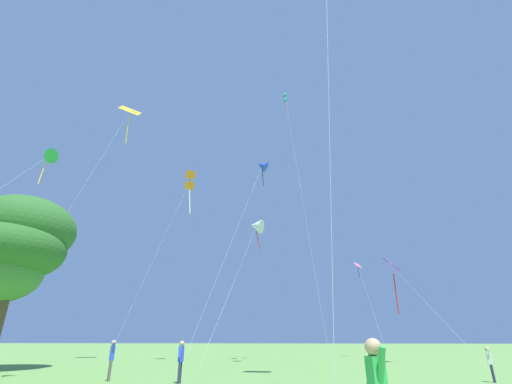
{
  "coord_description": "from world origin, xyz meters",
  "views": [
    {
      "loc": [
        -0.8,
        -2.5,
        1.78
      ],
      "look_at": [
        -4.28,
        26.9,
        14.28
      ],
      "focal_mm": 24.61,
      "sensor_mm": 36.0,
      "label": 1
    }
  ],
  "objects_px": {
    "kite_pink_low": "(359,270)",
    "kite_white_distant": "(256,226)",
    "person_with_spool": "(112,356)",
    "kite_green_small": "(47,156)",
    "kite_yellow_diamond": "(127,120)",
    "person_in_blue_jacket": "(181,357)",
    "tree_right_cluster": "(15,246)",
    "kite_blue_delta": "(262,166)",
    "person_child_small": "(490,361)",
    "kite_teal_box": "(286,101)",
    "kite_purple_streamer": "(394,275)",
    "kite_orange_box": "(190,181)"
  },
  "relations": [
    {
      "from": "kite_green_small",
      "to": "kite_teal_box",
      "type": "height_order",
      "value": "kite_teal_box"
    },
    {
      "from": "kite_yellow_diamond",
      "to": "person_in_blue_jacket",
      "type": "bearing_deg",
      "value": -47.69
    },
    {
      "from": "person_with_spool",
      "to": "kite_pink_low",
      "type": "bearing_deg",
      "value": 57.26
    },
    {
      "from": "person_in_blue_jacket",
      "to": "tree_right_cluster",
      "type": "height_order",
      "value": "tree_right_cluster"
    },
    {
      "from": "person_child_small",
      "to": "person_in_blue_jacket",
      "type": "height_order",
      "value": "person_in_blue_jacket"
    },
    {
      "from": "kite_white_distant",
      "to": "person_with_spool",
      "type": "xyz_separation_m",
      "value": [
        -5.37,
        -13.28,
        -10.39
      ]
    },
    {
      "from": "kite_blue_delta",
      "to": "kite_yellow_diamond",
      "type": "bearing_deg",
      "value": -171.66
    },
    {
      "from": "kite_green_small",
      "to": "person_with_spool",
      "type": "bearing_deg",
      "value": 22.35
    },
    {
      "from": "tree_right_cluster",
      "to": "kite_orange_box",
      "type": "bearing_deg",
      "value": 50.88
    },
    {
      "from": "kite_orange_box",
      "to": "person_with_spool",
      "type": "distance_m",
      "value": 21.66
    },
    {
      "from": "kite_pink_low",
      "to": "kite_white_distant",
      "type": "distance_m",
      "value": 16.21
    },
    {
      "from": "kite_blue_delta",
      "to": "person_child_small",
      "type": "xyz_separation_m",
      "value": [
        11.87,
        -13.98,
        -17.92
      ]
    },
    {
      "from": "person_in_blue_jacket",
      "to": "person_with_spool",
      "type": "bearing_deg",
      "value": 171.52
    },
    {
      "from": "kite_green_small",
      "to": "tree_right_cluster",
      "type": "relative_size",
      "value": 1.03
    },
    {
      "from": "kite_purple_streamer",
      "to": "kite_blue_delta",
      "type": "bearing_deg",
      "value": 179.16
    },
    {
      "from": "kite_white_distant",
      "to": "person_with_spool",
      "type": "height_order",
      "value": "kite_white_distant"
    },
    {
      "from": "kite_pink_low",
      "to": "person_child_small",
      "type": "bearing_deg",
      "value": -86.57
    },
    {
      "from": "kite_blue_delta",
      "to": "tree_right_cluster",
      "type": "height_order",
      "value": "kite_blue_delta"
    },
    {
      "from": "tree_right_cluster",
      "to": "kite_purple_streamer",
      "type": "bearing_deg",
      "value": 22.1
    },
    {
      "from": "kite_blue_delta",
      "to": "kite_white_distant",
      "type": "height_order",
      "value": "kite_blue_delta"
    },
    {
      "from": "kite_yellow_diamond",
      "to": "kite_purple_streamer",
      "type": "bearing_deg",
      "value": 4.3
    },
    {
      "from": "kite_blue_delta",
      "to": "kite_white_distant",
      "type": "relative_size",
      "value": 1.6
    },
    {
      "from": "kite_teal_box",
      "to": "tree_right_cluster",
      "type": "xyz_separation_m",
      "value": [
        -18.84,
        -9.92,
        -18.03
      ]
    },
    {
      "from": "person_in_blue_jacket",
      "to": "tree_right_cluster",
      "type": "relative_size",
      "value": 0.15
    },
    {
      "from": "person_child_small",
      "to": "person_in_blue_jacket",
      "type": "xyz_separation_m",
      "value": [
        -14.03,
        -2.07,
        0.15
      ]
    },
    {
      "from": "kite_white_distant",
      "to": "person_with_spool",
      "type": "bearing_deg",
      "value": -112.01
    },
    {
      "from": "person_in_blue_jacket",
      "to": "person_child_small",
      "type": "bearing_deg",
      "value": 8.41
    },
    {
      "from": "kite_purple_streamer",
      "to": "tree_right_cluster",
      "type": "bearing_deg",
      "value": -157.9
    },
    {
      "from": "kite_yellow_diamond",
      "to": "tree_right_cluster",
      "type": "xyz_separation_m",
      "value": [
        -1.22,
        -9.28,
        -16.59
      ]
    },
    {
      "from": "kite_pink_low",
      "to": "tree_right_cluster",
      "type": "xyz_separation_m",
      "value": [
        -26.48,
        -21.09,
        -1.54
      ]
    },
    {
      "from": "kite_teal_box",
      "to": "person_with_spool",
      "type": "bearing_deg",
      "value": -121.39
    },
    {
      "from": "kite_orange_box",
      "to": "kite_teal_box",
      "type": "xyz_separation_m",
      "value": [
        10.28,
        -0.6,
        8.83
      ]
    },
    {
      "from": "kite_purple_streamer",
      "to": "person_with_spool",
      "type": "height_order",
      "value": "kite_purple_streamer"
    },
    {
      "from": "person_in_blue_jacket",
      "to": "person_with_spool",
      "type": "distance_m",
      "value": 3.61
    },
    {
      "from": "kite_purple_streamer",
      "to": "kite_orange_box",
      "type": "height_order",
      "value": "kite_orange_box"
    },
    {
      "from": "kite_pink_low",
      "to": "person_in_blue_jacket",
      "type": "bearing_deg",
      "value": -116.14
    },
    {
      "from": "kite_white_distant",
      "to": "tree_right_cluster",
      "type": "distance_m",
      "value": 18.54
    },
    {
      "from": "kite_pink_low",
      "to": "kite_yellow_diamond",
      "type": "distance_m",
      "value": 31.68
    },
    {
      "from": "kite_white_distant",
      "to": "person_child_small",
      "type": "bearing_deg",
      "value": -43.83
    },
    {
      "from": "kite_green_small",
      "to": "kite_teal_box",
      "type": "relative_size",
      "value": 0.43
    },
    {
      "from": "person_child_small",
      "to": "person_with_spool",
      "type": "distance_m",
      "value": 17.66
    },
    {
      "from": "kite_purple_streamer",
      "to": "kite_white_distant",
      "type": "distance_m",
      "value": 13.05
    },
    {
      "from": "kite_white_distant",
      "to": "kite_teal_box",
      "type": "height_order",
      "value": "kite_teal_box"
    },
    {
      "from": "kite_yellow_diamond",
      "to": "person_child_small",
      "type": "distance_m",
      "value": 37.43
    },
    {
      "from": "kite_purple_streamer",
      "to": "kite_green_small",
      "type": "bearing_deg",
      "value": -141.97
    },
    {
      "from": "kite_green_small",
      "to": "kite_yellow_diamond",
      "type": "distance_m",
      "value": 20.65
    },
    {
      "from": "kite_blue_delta",
      "to": "kite_teal_box",
      "type": "relative_size",
      "value": 0.73
    },
    {
      "from": "kite_teal_box",
      "to": "person_child_small",
      "type": "height_order",
      "value": "kite_teal_box"
    },
    {
      "from": "kite_blue_delta",
      "to": "kite_pink_low",
      "type": "distance_m",
      "value": 17.11
    },
    {
      "from": "kite_green_small",
      "to": "kite_teal_box",
      "type": "distance_m",
      "value": 25.22
    }
  ]
}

